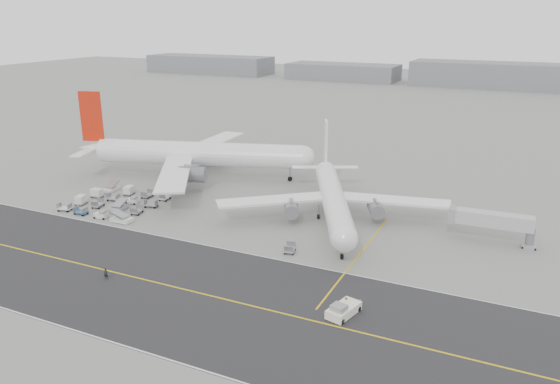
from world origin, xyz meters
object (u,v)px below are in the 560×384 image
at_px(airliner_a, 194,154).
at_px(airliner_b, 333,197).
at_px(ground_crew_a, 106,274).
at_px(jet_bridge, 492,221).
at_px(ground_crew_b, 346,302).
at_px(pushback_tug, 343,310).

relative_size(airliner_a, airliner_b, 1.34).
relative_size(airliner_a, ground_crew_a, 31.64).
distance_m(airliner_b, jet_bridge, 30.70).
height_order(airliner_b, ground_crew_a, airliner_b).
relative_size(airliner_a, jet_bridge, 3.87).
bearing_deg(airliner_a, airliner_b, -124.69).
distance_m(airliner_a, ground_crew_a, 58.13).
bearing_deg(ground_crew_b, jet_bridge, -118.68).
relative_size(airliner_b, ground_crew_b, 26.59).
xyz_separation_m(jet_bridge, ground_crew_b, (-16.67, -34.22, -3.28)).
relative_size(pushback_tug, ground_crew_b, 4.35).
bearing_deg(jet_bridge, ground_crew_b, -118.26).
height_order(pushback_tug, ground_crew_a, pushback_tug).
height_order(airliner_a, ground_crew_b, airliner_a).
height_order(jet_bridge, ground_crew_a, jet_bridge).
xyz_separation_m(ground_crew_a, ground_crew_b, (37.55, 7.74, -0.11)).
xyz_separation_m(airliner_a, airliner_b, (42.84, -13.87, -1.41)).
height_order(ground_crew_a, ground_crew_b, ground_crew_a).
xyz_separation_m(airliner_b, ground_crew_a, (-23.54, -40.72, -3.86)).
height_order(pushback_tug, jet_bridge, jet_bridge).
xyz_separation_m(airliner_a, pushback_tug, (57.16, -48.99, -5.37)).
bearing_deg(jet_bridge, airliner_b, -179.97).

